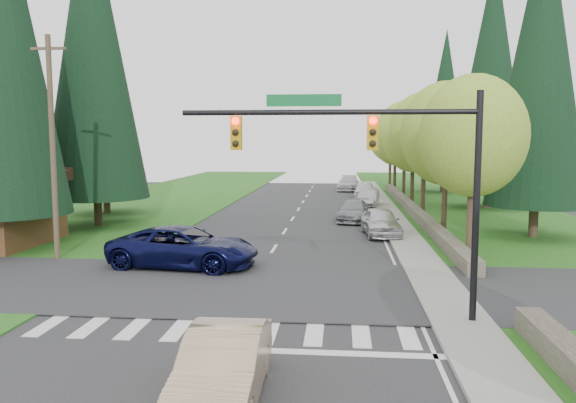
# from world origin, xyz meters

# --- Properties ---
(ground) EXTENTS (120.00, 120.00, 0.00)m
(ground) POSITION_xyz_m (0.00, 0.00, 0.00)
(ground) COLOR #28282B
(ground) RESTS_ON ground
(grass_east) EXTENTS (14.00, 110.00, 0.06)m
(grass_east) POSITION_xyz_m (13.00, 20.00, 0.03)
(grass_east) COLOR #255516
(grass_east) RESTS_ON ground
(grass_west) EXTENTS (14.00, 110.00, 0.06)m
(grass_west) POSITION_xyz_m (-13.00, 20.00, 0.03)
(grass_west) COLOR #255516
(grass_west) RESTS_ON ground
(cross_street) EXTENTS (120.00, 8.00, 0.10)m
(cross_street) POSITION_xyz_m (0.00, 8.00, 0.00)
(cross_street) COLOR #28282B
(cross_street) RESTS_ON ground
(sidewalk_east) EXTENTS (1.80, 80.00, 0.13)m
(sidewalk_east) POSITION_xyz_m (6.90, 22.00, 0.07)
(sidewalk_east) COLOR gray
(sidewalk_east) RESTS_ON ground
(curb_east) EXTENTS (0.20, 80.00, 0.13)m
(curb_east) POSITION_xyz_m (6.05, 22.00, 0.07)
(curb_east) COLOR gray
(curb_east) RESTS_ON ground
(stone_wall_north) EXTENTS (0.70, 40.00, 0.70)m
(stone_wall_north) POSITION_xyz_m (8.60, 30.00, 0.35)
(stone_wall_north) COLOR #4C4438
(stone_wall_north) RESTS_ON ground
(traffic_signal) EXTENTS (8.70, 0.37, 6.80)m
(traffic_signal) POSITION_xyz_m (4.37, 4.50, 4.98)
(traffic_signal) COLOR black
(traffic_signal) RESTS_ON ground
(utility_pole) EXTENTS (1.60, 0.24, 10.00)m
(utility_pole) POSITION_xyz_m (-9.50, 12.00, 5.14)
(utility_pole) COLOR #473828
(utility_pole) RESTS_ON ground
(decid_tree_0) EXTENTS (4.80, 4.80, 8.37)m
(decid_tree_0) POSITION_xyz_m (9.20, 14.00, 5.60)
(decid_tree_0) COLOR #38281C
(decid_tree_0) RESTS_ON ground
(decid_tree_1) EXTENTS (5.20, 5.20, 8.80)m
(decid_tree_1) POSITION_xyz_m (9.30, 21.00, 5.80)
(decid_tree_1) COLOR #38281C
(decid_tree_1) RESTS_ON ground
(decid_tree_2) EXTENTS (5.00, 5.00, 8.82)m
(decid_tree_2) POSITION_xyz_m (9.10, 28.00, 5.93)
(decid_tree_2) COLOR #38281C
(decid_tree_2) RESTS_ON ground
(decid_tree_3) EXTENTS (5.00, 5.00, 8.55)m
(decid_tree_3) POSITION_xyz_m (9.20, 35.00, 5.66)
(decid_tree_3) COLOR #38281C
(decid_tree_3) RESTS_ON ground
(decid_tree_4) EXTENTS (5.40, 5.40, 9.18)m
(decid_tree_4) POSITION_xyz_m (9.30, 42.00, 6.06)
(decid_tree_4) COLOR #38281C
(decid_tree_4) RESTS_ON ground
(decid_tree_5) EXTENTS (4.80, 4.80, 8.30)m
(decid_tree_5) POSITION_xyz_m (9.10, 49.00, 5.53)
(decid_tree_5) COLOR #38281C
(decid_tree_5) RESTS_ON ground
(decid_tree_6) EXTENTS (5.20, 5.20, 8.86)m
(decid_tree_6) POSITION_xyz_m (9.20, 56.00, 5.86)
(decid_tree_6) COLOR #38281C
(decid_tree_6) RESTS_ON ground
(conifer_w_c) EXTENTS (6.46, 6.46, 20.80)m
(conifer_w_c) POSITION_xyz_m (-12.00, 22.00, 11.29)
(conifer_w_c) COLOR #38281C
(conifer_w_c) RESTS_ON ground
(conifer_w_e) EXTENTS (5.78, 5.78, 18.80)m
(conifer_w_e) POSITION_xyz_m (-14.00, 28.00, 10.29)
(conifer_w_e) COLOR #38281C
(conifer_w_e) RESTS_ON ground
(conifer_e_a) EXTENTS (5.44, 5.44, 17.80)m
(conifer_e_a) POSITION_xyz_m (14.00, 20.00, 9.79)
(conifer_e_a) COLOR #38281C
(conifer_e_a) RESTS_ON ground
(conifer_e_b) EXTENTS (6.12, 6.12, 19.80)m
(conifer_e_b) POSITION_xyz_m (15.00, 34.00, 10.79)
(conifer_e_b) COLOR #38281C
(conifer_e_b) RESTS_ON ground
(conifer_e_c) EXTENTS (5.10, 5.10, 16.80)m
(conifer_e_c) POSITION_xyz_m (14.00, 48.00, 9.29)
(conifer_e_c) COLOR #38281C
(conifer_e_c) RESTS_ON ground
(sedan_champagne) EXTENTS (1.68, 4.55, 1.49)m
(sedan_champagne) POSITION_xyz_m (0.92, -1.07, 0.74)
(sedan_champagne) COLOR tan
(sedan_champagne) RESTS_ON ground
(suv_navy) EXTENTS (6.62, 3.64, 1.76)m
(suv_navy) POSITION_xyz_m (-3.31, 11.00, 0.88)
(suv_navy) COLOR #0A0D36
(suv_navy) RESTS_ON ground
(parked_car_a) EXTENTS (2.33, 4.84, 1.59)m
(parked_car_a) POSITION_xyz_m (5.60, 19.96, 0.80)
(parked_car_a) COLOR silver
(parked_car_a) RESTS_ON ground
(parked_car_b) EXTENTS (2.56, 4.98, 1.38)m
(parked_car_b) POSITION_xyz_m (4.20, 25.72, 0.69)
(parked_car_b) COLOR gray
(parked_car_b) RESTS_ON ground
(parked_car_c) EXTENTS (2.08, 4.53, 1.44)m
(parked_car_c) POSITION_xyz_m (5.60, 34.37, 0.72)
(parked_car_c) COLOR #AFAEB3
(parked_car_c) RESTS_ON ground
(parked_car_d) EXTENTS (2.19, 4.80, 1.60)m
(parked_car_d) POSITION_xyz_m (5.60, 41.44, 0.80)
(parked_car_d) COLOR white
(parked_car_d) RESTS_ON ground
(parked_car_e) EXTENTS (2.71, 5.64, 1.59)m
(parked_car_e) POSITION_xyz_m (4.20, 49.42, 0.79)
(parked_car_e) COLOR #B0B0B5
(parked_car_e) RESTS_ON ground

